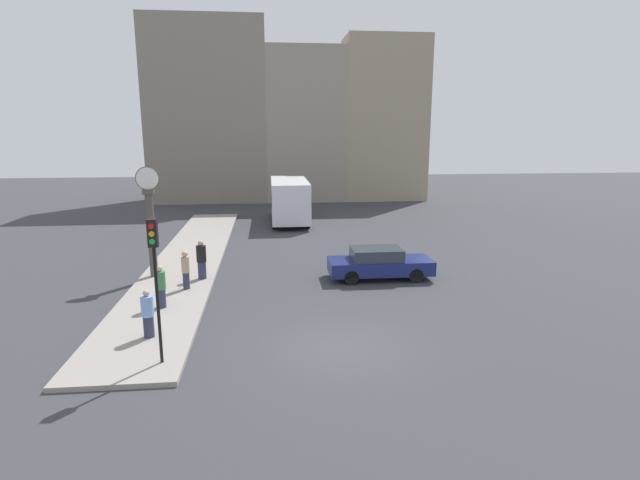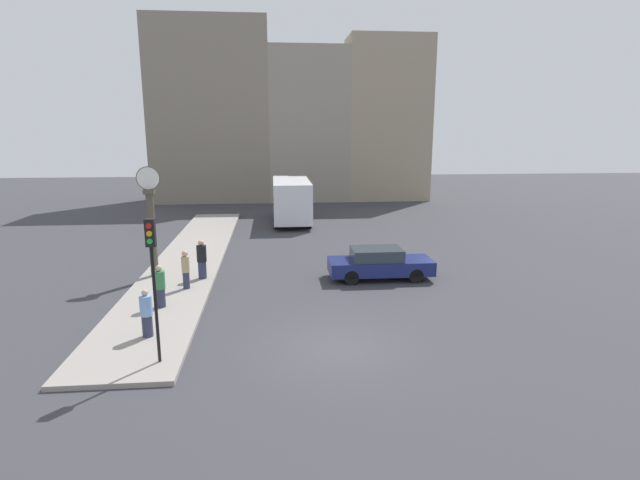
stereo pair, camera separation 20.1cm
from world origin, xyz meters
name	(u,v)px [view 1 (the left image)]	position (x,y,z in m)	size (l,w,h in m)	color
ground_plane	(338,347)	(0.00, 0.00, 0.00)	(120.00, 120.00, 0.00)	#38383D
sidewalk_corner	(190,258)	(-6.21, 11.44, 0.08)	(3.34, 26.87, 0.15)	gray
building_row	(286,118)	(-0.30, 34.01, 7.68)	(25.82, 5.00, 16.36)	gray
sedan_car	(379,263)	(2.84, 7.10, 0.72)	(4.64, 1.76, 1.42)	navy
bus_distant	(289,199)	(-0.58, 21.56, 1.75)	(2.60, 7.19, 3.08)	silver
traffic_light_near	(155,262)	(-5.16, -0.80, 3.09)	(0.26, 0.24, 4.12)	black
street_clock	(151,223)	(-7.27, 8.05, 2.56)	(1.03, 0.44, 4.90)	#4C473D
pedestrian_tan_coat	(186,270)	(-5.52, 5.98, 0.98)	(0.32, 0.32, 1.62)	#2D334C
pedestrian_black_jacket	(202,260)	(-5.06, 7.39, 1.01)	(0.42, 0.42, 1.74)	#2D334C
pedestrian_green_hoodie	(160,287)	(-6.09, 3.81, 0.94)	(0.40, 0.40, 1.61)	#2D334C
pedestrian_blue_stripe	(148,314)	(-5.93, 1.07, 0.92)	(0.39, 0.39, 1.56)	#2D334C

